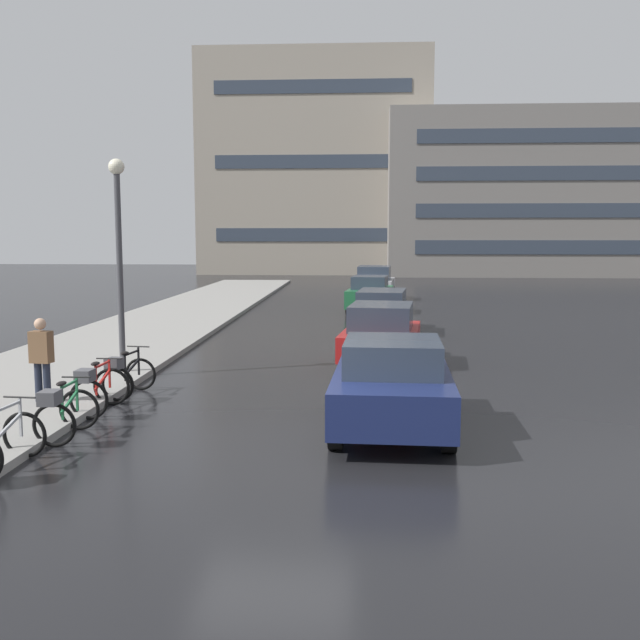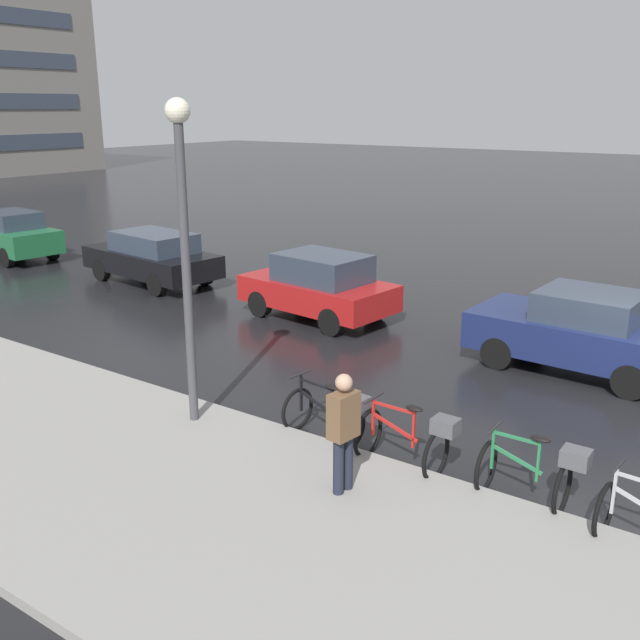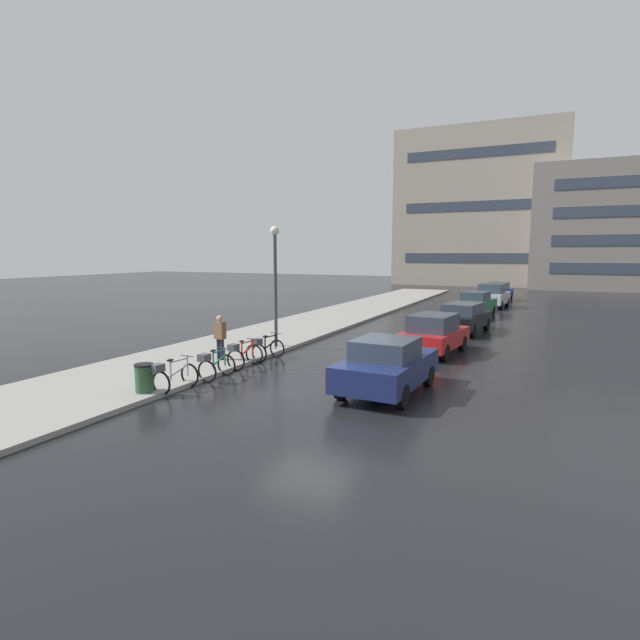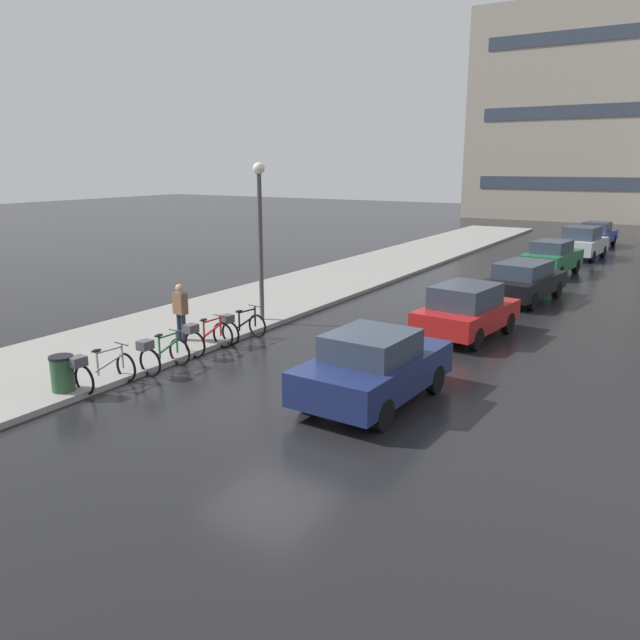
{
  "view_description": "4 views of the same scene",
  "coord_description": "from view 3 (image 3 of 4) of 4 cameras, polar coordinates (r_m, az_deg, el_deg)",
  "views": [
    {
      "loc": [
        1.33,
        -10.73,
        3.33
      ],
      "look_at": [
        0.51,
        4.07,
        1.56
      ],
      "focal_mm": 40.0,
      "sensor_mm": 36.0,
      "label": 1
    },
    {
      "loc": [
        -11.67,
        -2.09,
        4.95
      ],
      "look_at": [
        -0.88,
        5.43,
        0.98
      ],
      "focal_mm": 40.0,
      "sensor_mm": 36.0,
      "label": 2
    },
    {
      "loc": [
        6.08,
        -12.21,
        4.01
      ],
      "look_at": [
        -0.83,
        2.59,
        1.79
      ],
      "focal_mm": 28.0,
      "sensor_mm": 36.0,
      "label": 3
    },
    {
      "loc": [
        7.52,
        -10.19,
        5.02
      ],
      "look_at": [
        -0.74,
        3.41,
        1.02
      ],
      "focal_mm": 35.0,
      "sensor_mm": 36.0,
      "label": 4
    }
  ],
  "objects": [
    {
      "name": "building_facade_main",
      "position": [
        66.16,
        17.81,
        12.0
      ],
      "size": [
        19.65,
        9.07,
        18.68
      ],
      "color": "#9E9384",
      "rests_on": "ground"
    },
    {
      "name": "bicycle_third",
      "position": [
        17.54,
        -8.83,
        -3.88
      ],
      "size": [
        0.78,
        1.44,
        1.0
      ],
      "color": "black",
      "rests_on": "ground"
    },
    {
      "name": "ground_plane",
      "position": [
        14.21,
        -1.4,
        -8.65
      ],
      "size": [
        140.0,
        140.0,
        0.0
      ],
      "primitive_type": "plane",
      "color": "black"
    },
    {
      "name": "bicycle_nearest",
      "position": [
        15.06,
        -16.6,
        -6.07
      ],
      "size": [
        0.8,
        1.47,
        0.98
      ],
      "color": "black",
      "rests_on": "ground"
    },
    {
      "name": "streetlamp",
      "position": [
        20.54,
        -5.14,
        5.55
      ],
      "size": [
        0.37,
        0.37,
        5.07
      ],
      "color": "#424247",
      "rests_on": "ground"
    },
    {
      "name": "pedestrian",
      "position": [
        18.41,
        -11.35,
        -1.84
      ],
      "size": [
        0.43,
        0.29,
        1.76
      ],
      "color": "#1E2333",
      "rests_on": "ground"
    },
    {
      "name": "car_red",
      "position": [
        20.29,
        12.84,
        -1.53
      ],
      "size": [
        2.26,
        3.9,
        1.59
      ],
      "color": "#AD1919",
      "rests_on": "ground"
    },
    {
      "name": "bicycle_second",
      "position": [
        16.11,
        -12.01,
        -5.02
      ],
      "size": [
        0.71,
        1.33,
        0.99
      ],
      "color": "black",
      "rests_on": "ground"
    },
    {
      "name": "bicycle_farthest",
      "position": [
        18.65,
        -6.23,
        -3.17
      ],
      "size": [
        0.84,
        1.45,
        0.98
      ],
      "color": "black",
      "rests_on": "ground"
    },
    {
      "name": "car_blue",
      "position": [
        44.63,
        19.78,
        3.11
      ],
      "size": [
        2.05,
        3.89,
        1.52
      ],
      "color": "navy",
      "rests_on": "ground"
    },
    {
      "name": "car_black",
      "position": [
        26.12,
        16.08,
        0.33
      ],
      "size": [
        2.33,
        4.53,
        1.49
      ],
      "color": "black",
      "rests_on": "ground"
    },
    {
      "name": "car_green",
      "position": [
        32.55,
        17.35,
        1.74
      ],
      "size": [
        2.18,
        4.15,
        1.6
      ],
      "color": "#1E6038",
      "rests_on": "ground"
    },
    {
      "name": "car_silver",
      "position": [
        38.6,
        19.06,
        2.66
      ],
      "size": [
        2.27,
        3.94,
        1.74
      ],
      "color": "#B2B5BA",
      "rests_on": "ground"
    },
    {
      "name": "trash_bin",
      "position": [
        14.82,
        -19.44,
        -6.51
      ],
      "size": [
        0.52,
        0.52,
        0.94
      ],
      "color": "#2D5133",
      "rests_on": "ground"
    },
    {
      "name": "sidewalk_kerb",
      "position": [
        25.58,
        -3.47,
        -1.13
      ],
      "size": [
        4.8,
        60.0,
        0.14
      ],
      "primitive_type": "cube",
      "color": "gray",
      "rests_on": "ground"
    },
    {
      "name": "car_navy",
      "position": [
        14.46,
        7.63,
        -5.18
      ],
      "size": [
        2.12,
        4.08,
        1.59
      ],
      "color": "navy",
      "rests_on": "ground"
    }
  ]
}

